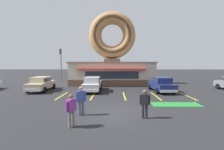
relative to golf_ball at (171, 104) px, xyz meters
The scene contains 25 objects.
ground_plane 4.72m from the golf_ball, 156.90° to the right, with size 160.00×160.00×0.00m, color #232326.
donut_shop_building 13.42m from the golf_ball, 110.43° to the left, with size 12.30×6.75×10.96m.
putting_mat 0.40m from the golf_ball, ahead, with size 3.56×1.26×0.03m, color #1E842D.
mini_donut_near_left 0.42m from the golf_ball, 153.47° to the left, with size 0.13×0.13×0.04m, color brown.
mini_donut_near_right 1.12m from the golf_ball, behind, with size 0.13×0.13×0.04m, color #A5724C.
mini_donut_mid_left 0.52m from the golf_ball, 107.56° to the left, with size 0.13×0.13×0.04m, color #E5C666.
mini_donut_mid_centre 0.16m from the golf_ball, 22.81° to the right, with size 0.13×0.13×0.04m, color #A5724C.
mini_donut_mid_right 1.74m from the golf_ball, 11.43° to the right, with size 0.13×0.13×0.04m, color brown.
mini_donut_far_left 0.55m from the golf_ball, 127.33° to the left, with size 0.13×0.13×0.04m, color brown.
mini_donut_far_centre 1.20m from the golf_ball, 21.36° to the left, with size 0.13×0.13×0.04m, color brown.
golf_ball is the anchor object (origin of this frame).
putting_flag_pin 2.01m from the golf_ball, ahead, with size 0.13×0.01×0.55m.
car_champagne 13.78m from the golf_ball, 155.16° to the left, with size 2.14×4.63×1.60m.
car_navy 5.61m from the golf_ball, 79.60° to the left, with size 2.12×4.63×1.60m.
car_silver 8.70m from the golf_ball, 139.89° to the left, with size 2.06×4.60×1.60m.
pedestrian_blue_sweater_man 3.85m from the golf_ball, 131.83° to the right, with size 0.59×0.28×1.61m.
pedestrian_hooded_kid 7.49m from the golf_ball, 147.26° to the right, with size 0.42×0.50×1.60m.
pedestrian_leather_jacket_man 6.65m from the golf_ball, 159.27° to the right, with size 0.55×0.37×1.72m.
trash_bin 9.23m from the golf_ball, 79.11° to the left, with size 0.57×0.57×0.97m.
traffic_light_pole 21.11m from the golf_ball, 131.23° to the left, with size 0.28×0.47×5.80m.
parking_stripe_far_left 9.75m from the golf_ball, 161.16° to the left, with size 0.12×3.60×0.01m, color yellow.
parking_stripe_left 6.98m from the golf_ball, 153.18° to the left, with size 0.12×3.60×0.01m, color yellow.
parking_stripe_mid_left 4.51m from the golf_ball, 135.72° to the left, with size 0.12×3.60×0.01m, color yellow.
parking_stripe_centre 3.16m from the golf_ball, 94.14° to the left, with size 0.12×3.60×0.01m, color yellow.
parking_stripe_mid_right 4.19m from the golf_ball, 48.64° to the left, with size 0.12×3.60×0.01m, color yellow.
Camera 1 is at (0.12, -9.15, 3.01)m, focal length 24.00 mm.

